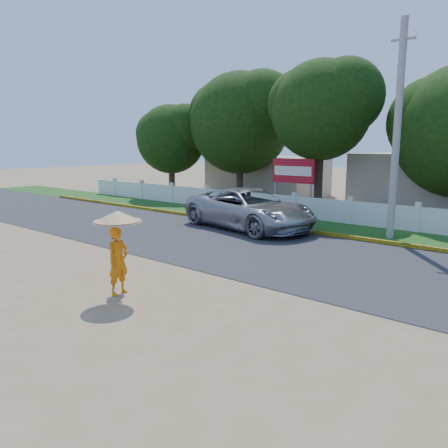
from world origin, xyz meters
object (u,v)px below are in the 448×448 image
(vehicle, at_px, (249,209))
(monk_with_parasol, at_px, (118,240))
(billboard, at_px, (293,174))
(utility_pole, at_px, (397,132))

(vehicle, relative_size, monk_with_parasol, 3.03)
(billboard, bearing_deg, monk_with_parasol, -76.00)
(vehicle, distance_m, monk_with_parasol, 9.41)
(monk_with_parasol, bearing_deg, billboard, 104.00)
(utility_pole, xyz_separation_m, billboard, (-6.33, 3.01, -2.01))
(utility_pole, relative_size, monk_with_parasol, 3.93)
(monk_with_parasol, height_order, billboard, billboard)
(utility_pole, relative_size, vehicle, 1.30)
(monk_with_parasol, relative_size, billboard, 0.72)
(vehicle, distance_m, billboard, 5.20)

